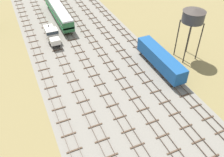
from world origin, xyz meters
The scene contains 12 objects.
ground_plane centered at (0.00, 56.00, 0.00)m, with size 480.00×480.00×0.00m, color olive.
ballast_bed centered at (0.00, 56.00, 0.00)m, with size 25.75×176.00×0.01m, color gray.
track_far_left centered at (-10.88, 57.00, 0.14)m, with size 2.40×126.00×0.29m.
track_left centered at (-6.53, 57.00, 0.14)m, with size 2.40×126.00×0.29m.
track_centre_left centered at (-2.18, 57.00, 0.14)m, with size 2.40×126.00×0.29m.
track_centre centered at (2.18, 57.00, 0.14)m, with size 2.40×126.00×0.29m.
track_centre_right centered at (6.53, 57.00, 0.14)m, with size 2.40×126.00×0.29m.
track_right centered at (10.88, 57.00, 0.14)m, with size 2.40×126.00×0.29m.
freight_boxcar_right_nearest centered at (10.88, 43.27, 2.45)m, with size 2.87×14.00×3.60m.
shunter_loco_left_near centered at (-6.53, 62.79, 2.01)m, with size 2.74×8.46×3.10m.
diesel_railcar_centre_left_mid centered at (-2.18, 73.33, 2.60)m, with size 2.96×20.50×3.80m.
water_tower centered at (18.32, 44.70, 9.55)m, with size 4.55×4.55×11.08m.
Camera 1 is at (-14.34, 10.29, 30.73)m, focal length 39.48 mm.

